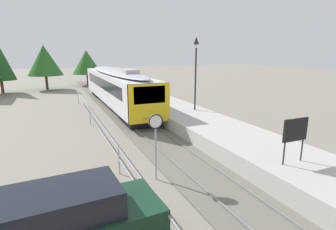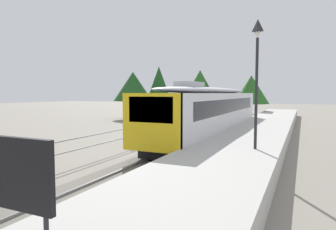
# 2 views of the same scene
# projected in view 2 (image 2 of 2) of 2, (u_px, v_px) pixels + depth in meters

# --- Properties ---
(ground_plane) EXTENTS (160.00, 160.00, 0.00)m
(ground_plane) POSITION_uv_depth(u_px,v_px,m) (144.00, 145.00, 18.52)
(ground_plane) COLOR gray
(track_rails) EXTENTS (3.20, 60.00, 0.14)m
(track_rails) POSITION_uv_depth(u_px,v_px,m) (189.00, 148.00, 17.28)
(track_rails) COLOR #6B665B
(track_rails) RESTS_ON ground
(commuter_train) EXTENTS (2.82, 19.09, 3.74)m
(commuter_train) POSITION_uv_depth(u_px,v_px,m) (212.00, 108.00, 21.30)
(commuter_train) COLOR silver
(commuter_train) RESTS_ON track_rails
(station_platform) EXTENTS (3.90, 60.00, 0.90)m
(station_platform) POSITION_uv_depth(u_px,v_px,m) (246.00, 145.00, 15.90)
(station_platform) COLOR #B7B5AD
(station_platform) RESTS_ON ground
(platform_lamp_mid_platform) EXTENTS (0.34, 0.34, 5.35)m
(platform_lamp_mid_platform) POSITION_uv_depth(u_px,v_px,m) (257.00, 59.00, 12.19)
(platform_lamp_mid_platform) COLOR #232328
(platform_lamp_mid_platform) RESTS_ON station_platform
(platform_notice_board) EXTENTS (1.20, 0.08, 1.80)m
(platform_notice_board) POSITION_uv_depth(u_px,v_px,m) (16.00, 179.00, 3.63)
(platform_notice_board) COLOR #232328
(platform_notice_board) RESTS_ON station_platform
(tree_behind_carpark) EXTENTS (4.71, 4.71, 6.23)m
(tree_behind_carpark) POSITION_uv_depth(u_px,v_px,m) (200.00, 86.00, 38.46)
(tree_behind_carpark) COLOR brown
(tree_behind_carpark) RESTS_ON ground
(tree_behind_station_far) EXTENTS (4.86, 4.86, 5.89)m
(tree_behind_station_far) POSITION_uv_depth(u_px,v_px,m) (133.00, 86.00, 36.98)
(tree_behind_station_far) COLOR brown
(tree_behind_station_far) RESTS_ON ground
(tree_distant_left) EXTENTS (3.70, 3.70, 6.79)m
(tree_distant_left) POSITION_uv_depth(u_px,v_px,m) (159.00, 86.00, 39.51)
(tree_distant_left) COLOR brown
(tree_distant_left) RESTS_ON ground
(tree_distant_centre) EXTENTS (4.63, 4.63, 5.56)m
(tree_distant_centre) POSITION_uv_depth(u_px,v_px,m) (251.00, 90.00, 38.69)
(tree_distant_centre) COLOR brown
(tree_distant_centre) RESTS_ON ground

